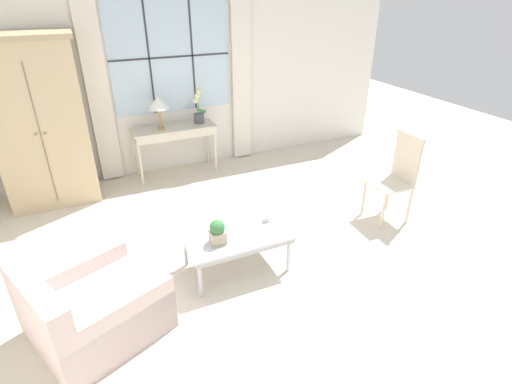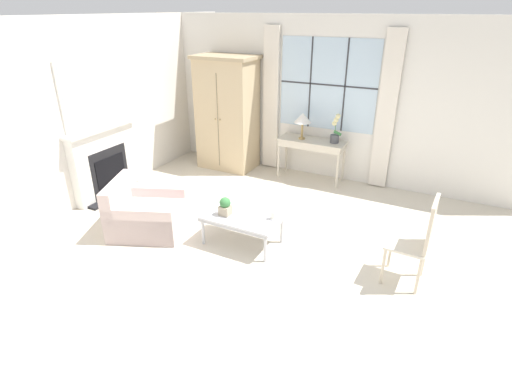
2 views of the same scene
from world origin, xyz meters
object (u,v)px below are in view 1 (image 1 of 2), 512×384
armchair_upholstered (92,309)px  coffee_table (236,237)px  pillar_candle (268,216)px  potted_plant_small (217,232)px  potted_orchid (198,110)px  console_table (174,133)px  armoire (40,123)px  table_lamp (158,103)px  side_chair_wooden (398,173)px

armchair_upholstered → coffee_table: (1.39, 0.30, 0.12)m
pillar_candle → armchair_upholstered: bearing=-167.5°
coffee_table → potted_plant_small: size_ratio=4.10×
coffee_table → potted_plant_small: potted_plant_small is taller
potted_orchid → console_table: bearing=-175.3°
pillar_candle → potted_plant_small: bearing=-164.4°
armoire → coffee_table: bearing=-55.6°
coffee_table → potted_plant_small: 0.28m
armoire → table_lamp: armoire is taller
armoire → potted_orchid: 2.08m
table_lamp → coffee_table: size_ratio=0.46×
potted_orchid → armchair_upholstered: (-1.82, -2.84, -0.69)m
console_table → coffee_table: (-0.03, -2.50, -0.28)m
armchair_upholstered → pillar_candle: bearing=12.5°
pillar_candle → coffee_table: bearing=-166.4°
table_lamp → potted_plant_small: bearing=-91.3°
side_chair_wooden → potted_plant_small: 2.36m
console_table → table_lamp: bearing=-173.3°
armoire → pillar_candle: 3.13m
console_table → table_lamp: table_lamp is taller
armoire → armchair_upholstered: bearing=-84.6°
table_lamp → coffee_table: 2.60m
armoire → potted_orchid: size_ratio=4.14×
table_lamp → potted_plant_small: (-0.06, -2.56, -0.58)m
potted_orchid → pillar_candle: potted_orchid is taller
armoire → potted_orchid: armoire is taller
side_chair_wooden → pillar_candle: (-1.73, -0.05, -0.13)m
coffee_table → console_table: bearing=89.2°
armchair_upholstered → side_chair_wooden: 3.56m
console_table → coffee_table: bearing=-90.8°
console_table → pillar_candle: (0.36, -2.41, -0.19)m
console_table → armchair_upholstered: size_ratio=0.98×
armoire → console_table: bearing=3.5°
armoire → side_chair_wooden: 4.42m
side_chair_wooden → potted_orchid: bearing=125.5°
potted_plant_small → side_chair_wooden: bearing=5.5°
console_table → side_chair_wooden: side_chair_wooden is taller
side_chair_wooden → coffee_table: side_chair_wooden is taller
table_lamp → potted_orchid: 0.61m
armchair_upholstered → console_table: bearing=63.1°
potted_orchid → armchair_upholstered: size_ratio=0.42×
armchair_upholstered → coffee_table: armchair_upholstered is taller
coffee_table → potted_plant_small: (-0.21, -0.07, 0.17)m
side_chair_wooden → pillar_candle: 1.74m
console_table → potted_plant_small: (-0.25, -2.58, -0.11)m
armoire → coffee_table: armoire is taller
coffee_table → armoire: bearing=124.4°
potted_plant_small → pillar_candle: bearing=15.6°
armchair_upholstered → potted_plant_small: 1.23m
potted_plant_small → armchair_upholstered: bearing=-169.1°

